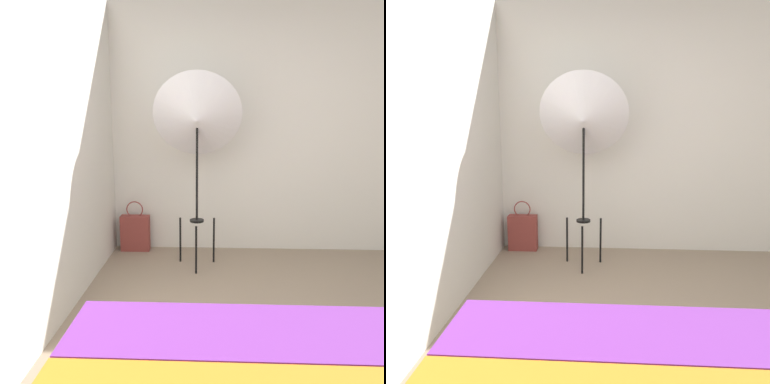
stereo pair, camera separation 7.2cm
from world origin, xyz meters
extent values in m
cube|color=silver|center=(0.00, 2.31, 1.30)|extent=(8.00, 0.05, 2.60)
cube|color=silver|center=(-1.32, 1.00, 1.30)|extent=(0.05, 8.00, 2.60)
cube|color=#702D8E|center=(0.02, -0.16, 0.47)|extent=(1.86, 0.47, 0.04)
cylinder|color=black|center=(-0.37, 1.57, 0.23)|extent=(0.02, 0.02, 0.46)
cylinder|color=black|center=(-0.54, 1.86, 0.23)|extent=(0.02, 0.02, 0.46)
cylinder|color=black|center=(-0.20, 1.86, 0.23)|extent=(0.02, 0.02, 0.46)
cylinder|color=black|center=(-0.37, 1.76, 0.46)|extent=(0.14, 0.14, 0.02)
cylinder|color=black|center=(-0.37, 1.76, 0.95)|extent=(0.02, 0.02, 0.98)
cone|color=silver|center=(-0.37, 1.76, 1.44)|extent=(0.84, 0.47, 0.83)
cube|color=brown|center=(-1.06, 2.17, 0.20)|extent=(0.31, 0.12, 0.39)
torus|color=brown|center=(-1.06, 2.17, 0.46)|extent=(0.18, 0.01, 0.18)
camera|label=1|loc=(-0.27, -1.73, 1.44)|focal=35.00mm
camera|label=2|loc=(-0.20, -1.73, 1.44)|focal=35.00mm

